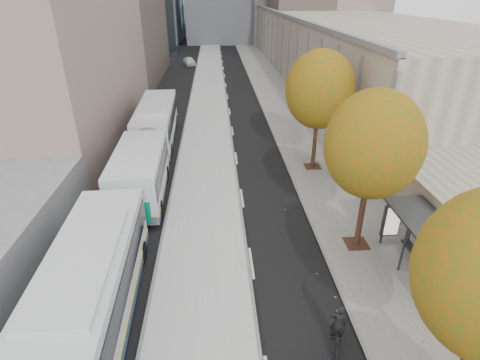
{
  "coord_description": "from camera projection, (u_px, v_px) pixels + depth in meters",
  "views": [
    {
      "loc": [
        -3.07,
        -1.47,
        11.16
      ],
      "look_at": [
        -1.94,
        15.49,
        2.5
      ],
      "focal_mm": 28.0,
      "sensor_mm": 36.0,
      "label": 1
    }
  ],
  "objects": [
    {
      "name": "bus_platform",
      "position": [
        208.0,
        114.0,
        37.41
      ],
      "size": [
        4.25,
        150.0,
        0.15
      ],
      "primitive_type": "cube",
      "color": "#ACACAC",
      "rests_on": "ground"
    },
    {
      "name": "sidewalk",
      "position": [
        287.0,
        113.0,
        37.9
      ],
      "size": [
        4.75,
        150.0,
        0.08
      ],
      "primitive_type": "cube",
      "color": "slate",
      "rests_on": "ground"
    },
    {
      "name": "building_tan",
      "position": [
        325.0,
        38.0,
        62.56
      ],
      "size": [
        18.0,
        92.0,
        8.0
      ],
      "primitive_type": "cube",
      "color": "gray",
      "rests_on": "ground"
    },
    {
      "name": "bus_shelter",
      "position": [
        429.0,
        230.0,
        15.64
      ],
      "size": [
        1.9,
        4.4,
        2.53
      ],
      "color": "#383A3F",
      "rests_on": "sidewalk"
    },
    {
      "name": "tree_c",
      "position": [
        373.0,
        145.0,
        15.94
      ],
      "size": [
        4.2,
        4.2,
        7.28
      ],
      "color": "black",
      "rests_on": "sidewalk"
    },
    {
      "name": "tree_d",
      "position": [
        320.0,
        90.0,
        23.85
      ],
      "size": [
        4.4,
        4.4,
        7.6
      ],
      "color": "black",
      "rests_on": "sidewalk"
    },
    {
      "name": "bus_far",
      "position": [
        151.0,
        139.0,
        26.62
      ],
      "size": [
        3.24,
        18.3,
        3.04
      ],
      "rotation": [
        0.0,
        0.0,
        0.03
      ],
      "color": "silver",
      "rests_on": "ground"
    },
    {
      "name": "cyclist",
      "position": [
        337.0,
        333.0,
        12.76
      ],
      "size": [
        0.78,
        1.58,
        1.95
      ],
      "rotation": [
        0.0,
        0.0,
        -0.24
      ],
      "color": "black",
      "rests_on": "ground"
    },
    {
      "name": "distant_car",
      "position": [
        189.0,
        61.0,
        61.56
      ],
      "size": [
        2.48,
        4.15,
        1.32
      ],
      "primitive_type": "imported",
      "rotation": [
        0.0,
        0.0,
        0.25
      ],
      "color": "silver",
      "rests_on": "ground"
    }
  ]
}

